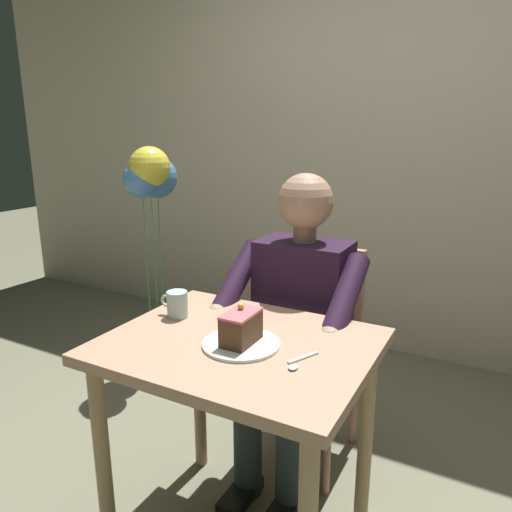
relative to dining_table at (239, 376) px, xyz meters
name	(u,v)px	position (x,y,z in m)	size (l,w,h in m)	color
cafe_rear_panel	(392,109)	(0.00, -1.81, 0.87)	(6.40, 0.12, 3.00)	beige
dining_table	(239,376)	(0.00, 0.00, 0.00)	(0.82, 0.65, 0.76)	tan
chair	(310,342)	(0.00, -0.61, -0.14)	(0.42, 0.42, 0.90)	tan
seated_person	(295,324)	(0.00, -0.44, 0.01)	(0.53, 0.58, 1.23)	#29152D
dessert_plate	(241,344)	(-0.02, 0.03, 0.13)	(0.24, 0.24, 0.01)	white
cake_slice	(241,327)	(-0.02, 0.03, 0.18)	(0.08, 0.14, 0.12)	#53351F
coffee_cup	(177,304)	(0.29, -0.07, 0.17)	(0.11, 0.07, 0.09)	#A9C9C2
dessert_spoon	(298,363)	(-0.22, 0.05, 0.12)	(0.06, 0.14, 0.01)	silver
balloon_display	(152,193)	(1.05, -0.86, 0.42)	(0.29, 0.36, 1.30)	#B2C1C6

